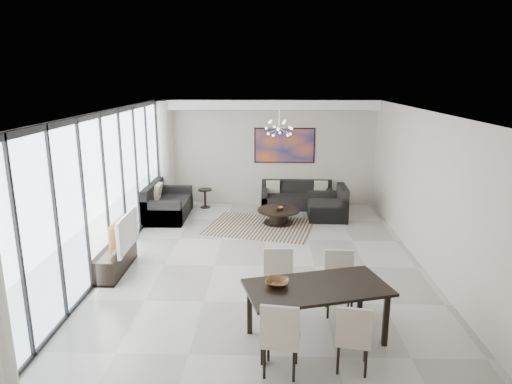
{
  "coord_description": "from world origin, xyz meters",
  "views": [
    {
      "loc": [
        0.07,
        -8.08,
        3.52
      ],
      "look_at": [
        -0.19,
        0.81,
        1.25
      ],
      "focal_mm": 32.0,
      "sensor_mm": 36.0,
      "label": 1
    }
  ],
  "objects_px": {
    "coffee_table": "(278,215)",
    "sofa_main": "(297,199)",
    "tv_console": "(115,260)",
    "dining_table": "(317,292)",
    "television": "(121,232)"
  },
  "relations": [
    {
      "from": "coffee_table",
      "to": "television",
      "type": "relative_size",
      "value": 0.9
    },
    {
      "from": "sofa_main",
      "to": "dining_table",
      "type": "distance_m",
      "value": 6.54
    },
    {
      "from": "tv_console",
      "to": "dining_table",
      "type": "bearing_deg",
      "value": -31.76
    },
    {
      "from": "coffee_table",
      "to": "tv_console",
      "type": "height_order",
      "value": "tv_console"
    },
    {
      "from": "tv_console",
      "to": "dining_table",
      "type": "height_order",
      "value": "dining_table"
    },
    {
      "from": "sofa_main",
      "to": "television",
      "type": "relative_size",
      "value": 1.7
    },
    {
      "from": "tv_console",
      "to": "sofa_main",
      "type": "bearing_deg",
      "value": 50.42
    },
    {
      "from": "coffee_table",
      "to": "sofa_main",
      "type": "height_order",
      "value": "sofa_main"
    },
    {
      "from": "sofa_main",
      "to": "tv_console",
      "type": "bearing_deg",
      "value": -129.58
    },
    {
      "from": "sofa_main",
      "to": "television",
      "type": "xyz_separation_m",
      "value": [
        -3.45,
        -4.38,
        0.54
      ]
    },
    {
      "from": "tv_console",
      "to": "television",
      "type": "bearing_deg",
      "value": -4.05
    },
    {
      "from": "coffee_table",
      "to": "dining_table",
      "type": "distance_m",
      "value": 5.1
    },
    {
      "from": "tv_console",
      "to": "television",
      "type": "distance_m",
      "value": 0.58
    },
    {
      "from": "coffee_table",
      "to": "sofa_main",
      "type": "xyz_separation_m",
      "value": [
        0.54,
        1.46,
        0.04
      ]
    },
    {
      "from": "sofa_main",
      "to": "television",
      "type": "bearing_deg",
      "value": -128.24
    }
  ]
}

